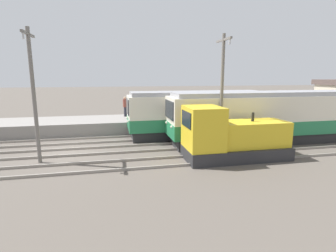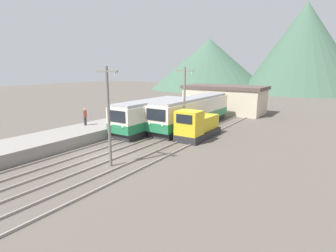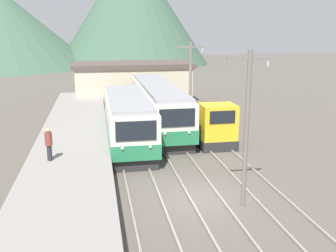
{
  "view_description": "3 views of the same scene",
  "coord_description": "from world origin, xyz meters",
  "views": [
    {
      "loc": [
        16.4,
        2.83,
        4.62
      ],
      "look_at": [
        -0.04,
        6.37,
        1.39
      ],
      "focal_mm": 28.0,
      "sensor_mm": 36.0,
      "label": 1
    },
    {
      "loc": [
        14.96,
        -13.6,
        6.81
      ],
      "look_at": [
        1.24,
        6.97,
        1.42
      ],
      "focal_mm": 28.0,
      "sensor_mm": 36.0,
      "label": 2
    },
    {
      "loc": [
        -4.62,
        -16.66,
        7.88
      ],
      "look_at": [
        -0.14,
        7.68,
        1.68
      ],
      "focal_mm": 42.0,
      "sensor_mm": 36.0,
      "label": 3
    }
  ],
  "objects": [
    {
      "name": "ground_plane",
      "position": [
        0.0,
        0.0,
        0.0
      ],
      "size": [
        200.0,
        200.0,
        0.0
      ],
      "primitive_type": "plane",
      "color": "#564F47"
    },
    {
      "name": "platform_left",
      "position": [
        -6.25,
        0.0,
        0.51
      ],
      "size": [
        4.5,
        54.0,
        1.02
      ],
      "primitive_type": "cube",
      "color": "gray",
      "rests_on": "ground"
    },
    {
      "name": "track_left",
      "position": [
        -2.6,
        0.0,
        0.07
      ],
      "size": [
        1.54,
        60.0,
        0.14
      ],
      "color": "gray",
      "rests_on": "ground"
    },
    {
      "name": "track_center",
      "position": [
        0.2,
        0.0,
        0.07
      ],
      "size": [
        1.54,
        60.0,
        0.14
      ],
      "color": "gray",
      "rests_on": "ground"
    },
    {
      "name": "track_right",
      "position": [
        3.2,
        0.0,
        0.07
      ],
      "size": [
        1.54,
        60.0,
        0.14
      ],
      "color": "gray",
      "rests_on": "ground"
    },
    {
      "name": "commuter_train_left",
      "position": [
        -2.6,
        9.23,
        1.62
      ],
      "size": [
        2.84,
        10.72,
        3.46
      ],
      "color": "#28282B",
      "rests_on": "ground"
    },
    {
      "name": "commuter_train_center",
      "position": [
        0.2,
        13.86,
        1.66
      ],
      "size": [
        2.84,
        15.04,
        3.55
      ],
      "color": "#28282B",
      "rests_on": "ground"
    },
    {
      "name": "shunting_locomotive",
      "position": [
        3.2,
        9.28,
        1.21
      ],
      "size": [
        2.4,
        5.9,
        3.0
      ],
      "color": "#28282B",
      "rests_on": "ground"
    },
    {
      "name": "catenary_mast_near",
      "position": [
        1.71,
        -1.1,
        3.82
      ],
      "size": [
        2.0,
        0.2,
        7.01
      ],
      "color": "slate",
      "rests_on": "ground"
    },
    {
      "name": "catenary_mast_mid",
      "position": [
        1.71,
        9.28,
        3.82
      ],
      "size": [
        2.0,
        0.2,
        7.01
      ],
      "color": "slate",
      "rests_on": "ground"
    },
    {
      "name": "person_on_platform",
      "position": [
        -7.21,
        3.98,
        1.99
      ],
      "size": [
        0.38,
        0.38,
        1.77
      ],
      "color": "#282833",
      "rests_on": "platform_left"
    }
  ]
}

